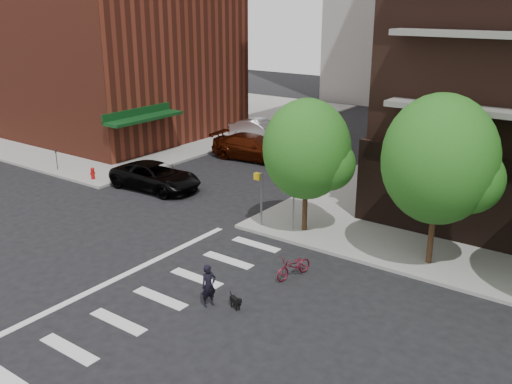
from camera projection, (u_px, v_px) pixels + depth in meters
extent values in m
plane|color=black|center=(106.00, 276.00, 22.65)|extent=(120.00, 120.00, 0.00)
cube|color=gray|center=(131.00, 114.00, 54.29)|extent=(31.00, 33.00, 0.15)
cube|color=silver|center=(11.00, 382.00, 16.38)|extent=(2.40, 0.50, 0.01)
cube|color=silver|center=(69.00, 349.00, 17.91)|extent=(2.40, 0.50, 0.01)
cube|color=silver|center=(118.00, 322.00, 19.45)|extent=(2.40, 0.50, 0.01)
cube|color=silver|center=(160.00, 298.00, 20.98)|extent=(2.40, 0.50, 0.01)
cube|color=silver|center=(196.00, 278.00, 22.51)|extent=(2.40, 0.50, 0.01)
cube|color=silver|center=(228.00, 260.00, 24.04)|extent=(2.40, 0.50, 0.01)
cube|color=silver|center=(256.00, 245.00, 25.57)|extent=(2.40, 0.50, 0.01)
cube|color=silver|center=(115.00, 280.00, 22.37)|extent=(0.30, 13.00, 0.01)
cube|color=maroon|center=(91.00, 3.00, 45.45)|extent=(20.00, 15.00, 20.00)
cube|color=#0C3814|center=(145.00, 118.00, 37.96)|extent=(1.40, 6.00, 0.20)
cylinder|color=#301E11|center=(305.00, 207.00, 26.51)|extent=(0.24, 0.24, 2.30)
sphere|color=#235B19|center=(307.00, 149.00, 25.63)|extent=(4.00, 4.00, 4.00)
cylinder|color=#301E11|center=(431.00, 233.00, 23.12)|extent=(0.24, 0.24, 2.60)
sphere|color=#235B19|center=(439.00, 159.00, 22.13)|extent=(4.50, 4.50, 4.50)
cylinder|color=slate|center=(261.00, 199.00, 27.04)|extent=(0.10, 0.10, 2.60)
cube|color=gold|center=(258.00, 176.00, 26.80)|extent=(0.32, 0.25, 0.32)
cylinder|color=slate|center=(294.00, 207.00, 26.66)|extent=(0.08, 0.08, 2.20)
cube|color=gold|center=(292.00, 189.00, 26.25)|extent=(0.64, 0.02, 0.64)
cylinder|color=#A50C0C|center=(93.00, 174.00, 34.34)|extent=(0.22, 0.22, 0.60)
sphere|color=#A50C0C|center=(92.00, 169.00, 34.24)|extent=(0.24, 0.24, 0.24)
cylinder|color=black|center=(57.00, 161.00, 36.21)|extent=(0.05, 0.05, 1.10)
cube|color=black|center=(56.00, 151.00, 36.00)|extent=(0.10, 0.08, 0.22)
imported|color=black|center=(156.00, 176.00, 32.84)|extent=(2.81, 5.67, 1.54)
imported|color=#3D1105|center=(253.00, 147.00, 38.89)|extent=(3.01, 6.16, 1.73)
imported|color=#B8BAC2|center=(261.00, 131.00, 43.77)|extent=(2.16, 5.30, 1.71)
imported|color=maroon|center=(294.00, 266.00, 22.44)|extent=(1.00, 1.88, 0.94)
imported|color=black|center=(209.00, 286.00, 20.25)|extent=(0.67, 0.55, 1.58)
cube|color=black|center=(235.00, 301.00, 20.19)|extent=(0.53, 0.32, 0.20)
cube|color=black|center=(239.00, 301.00, 19.94)|extent=(0.18, 0.16, 0.15)
cylinder|color=black|center=(240.00, 306.00, 20.21)|extent=(0.05, 0.05, 0.22)
cylinder|color=black|center=(231.00, 305.00, 20.30)|extent=(0.05, 0.05, 0.22)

